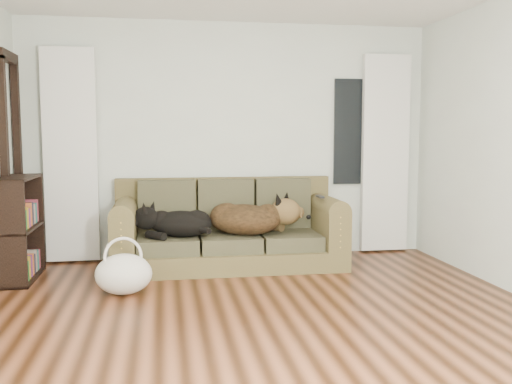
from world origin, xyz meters
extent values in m
plane|color=black|center=(0.00, 0.00, 0.00)|extent=(5.00, 5.00, 0.00)
cube|color=silver|center=(0.00, 2.50, 1.30)|extent=(4.50, 0.04, 2.60)
cube|color=silver|center=(-1.70, 2.42, 1.15)|extent=(0.55, 0.08, 2.25)
cube|color=silver|center=(1.80, 2.42, 1.15)|extent=(0.55, 0.08, 2.25)
cube|color=black|center=(1.45, 2.47, 1.40)|extent=(0.50, 0.03, 1.20)
cube|color=black|center=(-2.20, 2.05, 1.05)|extent=(0.07, 0.60, 2.10)
cube|color=#3C3A1E|center=(-0.07, 1.97, 0.45)|extent=(2.35, 1.02, 0.96)
ellipsoid|color=black|center=(-0.61, 1.88, 0.48)|extent=(0.75, 0.65, 0.27)
ellipsoid|color=black|center=(0.13, 1.89, 0.49)|extent=(0.95, 0.85, 0.35)
cube|color=black|center=(0.87, 1.85, 0.73)|extent=(0.06, 0.19, 0.02)
ellipsoid|color=beige|center=(-1.09, 1.09, 0.16)|extent=(0.51, 0.41, 0.35)
cube|color=black|center=(-2.09, 1.77, 0.50)|extent=(0.38, 0.81, 0.98)
camera|label=1|loc=(-0.74, -3.84, 1.40)|focal=40.00mm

